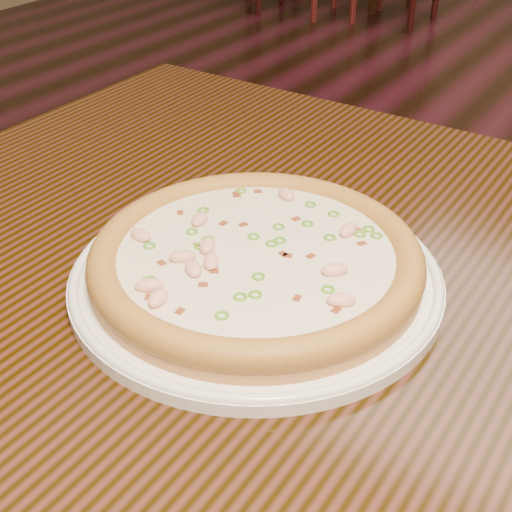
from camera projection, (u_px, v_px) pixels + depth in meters
The scene contains 3 objects.
hero_table at pixel (387, 380), 0.69m from camera, with size 1.20×0.80×0.75m.
plate at pixel (256, 275), 0.66m from camera, with size 0.34×0.34×0.02m.
pizza at pixel (256, 259), 0.65m from camera, with size 0.30×0.30×0.03m.
Camera 1 is at (0.31, -0.65, 1.13)m, focal length 50.00 mm.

